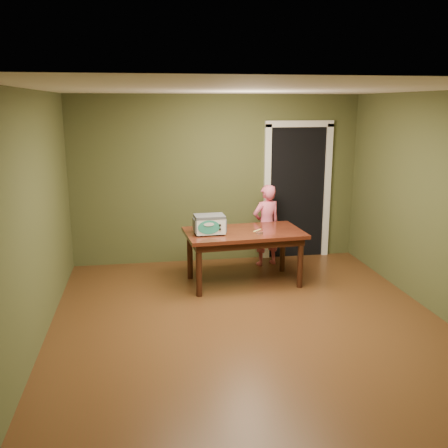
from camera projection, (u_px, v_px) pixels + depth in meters
name	position (u px, v px, depth m)	size (l,w,h in m)	color
floor	(250.00, 325.00, 5.68)	(5.00, 5.00, 0.00)	#4F2B16
room_shell	(252.00, 176.00, 5.28)	(4.52, 5.02, 2.61)	#444826
doorway	(292.00, 190.00, 8.31)	(1.10, 0.66, 2.25)	black
dining_table	(244.00, 238.00, 6.87)	(1.66, 1.01, 0.75)	#3C160D
toy_oven	(209.00, 224.00, 6.67)	(0.43, 0.31, 0.26)	#4C4F54
baking_pan	(259.00, 232.00, 6.73)	(0.10, 0.10, 0.02)	silver
spatula	(257.00, 230.00, 6.87)	(0.18, 0.03, 0.01)	#DBC75F
child	(266.00, 225.00, 7.68)	(0.46, 0.30, 1.26)	#F16383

